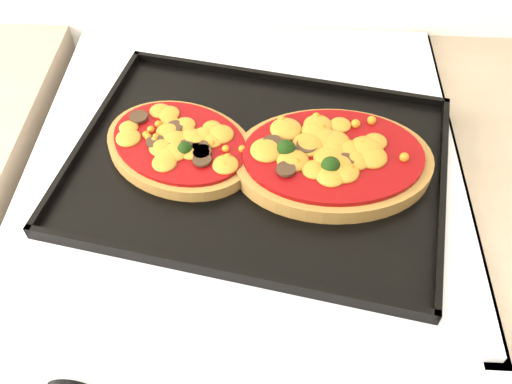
# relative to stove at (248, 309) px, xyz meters

# --- Properties ---
(stove) EXTENTS (0.60, 0.60, 0.91)m
(stove) POSITION_rel_stove_xyz_m (0.00, 0.00, 0.00)
(stove) COLOR white
(stove) RESTS_ON floor
(baking_tray) EXTENTS (0.55, 0.45, 0.02)m
(baking_tray) POSITION_rel_stove_xyz_m (0.02, -0.03, 0.47)
(baking_tray) COLOR black
(baking_tray) RESTS_ON stove
(pizza_left) EXTENTS (0.26, 0.24, 0.03)m
(pizza_left) POSITION_rel_stove_xyz_m (-0.09, -0.02, 0.48)
(pizza_left) COLOR olive
(pizza_left) RESTS_ON baking_tray
(pizza_right) EXTENTS (0.27, 0.20, 0.04)m
(pizza_right) POSITION_rel_stove_xyz_m (0.12, -0.04, 0.48)
(pizza_right) COLOR olive
(pizza_right) RESTS_ON baking_tray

